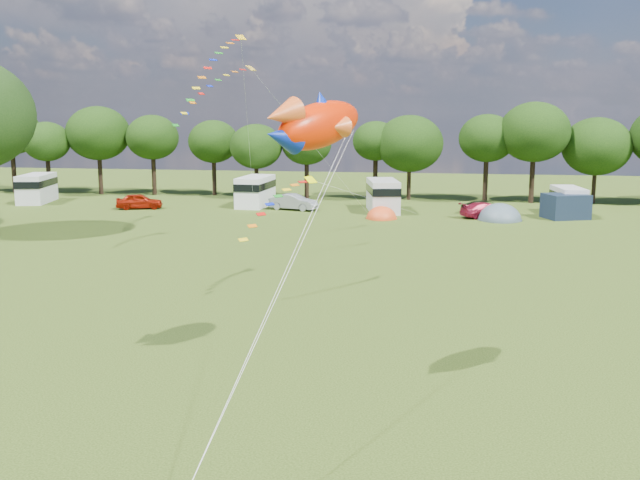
% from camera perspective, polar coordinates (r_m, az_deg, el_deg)
% --- Properties ---
extents(ground_plane, '(180.00, 180.00, 0.00)m').
position_cam_1_polar(ground_plane, '(22.94, -3.36, -13.43)').
color(ground_plane, black).
rests_on(ground_plane, ground).
extents(tree_line, '(102.98, 10.98, 10.27)m').
position_cam_1_polar(tree_line, '(75.54, 9.93, 7.87)').
color(tree_line, black).
rests_on(tree_line, ground).
extents(car_a, '(4.80, 3.13, 1.49)m').
position_cam_1_polar(car_a, '(70.95, -14.25, 3.03)').
color(car_a, '#9A1706').
rests_on(car_a, ground).
extents(car_b, '(4.57, 2.58, 1.52)m').
position_cam_1_polar(car_b, '(68.06, -2.15, 3.06)').
color(car_b, gray).
rests_on(car_b, ground).
extents(car_c, '(4.92, 3.55, 1.36)m').
position_cam_1_polar(car_c, '(64.61, 13.16, 2.34)').
color(car_c, maroon).
rests_on(car_c, ground).
extents(car_d, '(4.95, 3.64, 1.23)m').
position_cam_1_polar(car_d, '(66.84, 13.18, 2.54)').
color(car_d, black).
rests_on(car_d, ground).
extents(campervan_a, '(3.76, 6.35, 2.91)m').
position_cam_1_polar(campervan_a, '(79.32, -21.72, 3.94)').
color(campervan_a, silver).
rests_on(campervan_a, ground).
extents(campervan_b, '(2.83, 6.14, 2.96)m').
position_cam_1_polar(campervan_b, '(71.00, -5.19, 3.99)').
color(campervan_b, white).
rests_on(campervan_b, ground).
extents(campervan_c, '(3.73, 6.47, 2.98)m').
position_cam_1_polar(campervan_c, '(67.13, 5.05, 3.64)').
color(campervan_c, silver).
rests_on(campervan_c, ground).
extents(campervan_d, '(2.71, 5.33, 2.51)m').
position_cam_1_polar(campervan_d, '(68.58, 19.25, 3.04)').
color(campervan_d, silver).
rests_on(campervan_d, ground).
extents(tent_orange, '(2.76, 3.02, 2.16)m').
position_cam_1_polar(tent_orange, '(62.74, 4.94, 1.73)').
color(tent_orange, '#F54F1D').
rests_on(tent_orange, ground).
extents(tent_greyblue, '(3.85, 4.22, 2.86)m').
position_cam_1_polar(tent_greyblue, '(63.65, 14.17, 1.58)').
color(tent_greyblue, '#4B5C66').
rests_on(tent_greyblue, ground).
extents(awning_navy, '(4.21, 3.84, 2.16)m').
position_cam_1_polar(awning_navy, '(66.07, 19.05, 2.57)').
color(awning_navy, '#172337').
rests_on(awning_navy, ground).
extents(fish_kite, '(3.40, 4.04, 2.26)m').
position_cam_1_polar(fish_kite, '(23.22, -0.60, 9.19)').
color(fish_kite, '#EC2500').
rests_on(fish_kite, ground).
extents(streamer_kite_a, '(3.41, 5.67, 5.79)m').
position_cam_1_polar(streamer_kite_a, '(52.73, -8.18, 13.98)').
color(streamer_kite_a, '#EBB312').
rests_on(streamer_kite_a, ground).
extents(streamer_kite_b, '(4.13, 4.65, 3.78)m').
position_cam_1_polar(streamer_kite_b, '(45.65, -7.97, 12.20)').
color(streamer_kite_b, gold).
rests_on(streamer_kite_b, ground).
extents(streamer_kite_c, '(3.10, 4.94, 2.79)m').
position_cam_1_polar(streamer_kite_c, '(36.32, -2.87, 3.44)').
color(streamer_kite_c, '#F7FF00').
rests_on(streamer_kite_c, ground).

